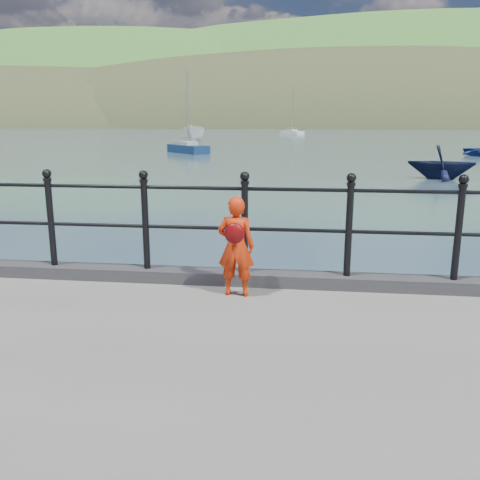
# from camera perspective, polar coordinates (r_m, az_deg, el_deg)

# --- Properties ---
(ground) EXTENTS (600.00, 600.00, 0.00)m
(ground) POSITION_cam_1_polar(r_m,az_deg,el_deg) (6.73, -4.55, -12.40)
(ground) COLOR #2D4251
(ground) RESTS_ON ground
(kerb) EXTENTS (60.00, 0.30, 0.15)m
(kerb) POSITION_cam_1_polar(r_m,az_deg,el_deg) (6.20, -5.01, -4.02)
(kerb) COLOR #28282B
(kerb) RESTS_ON quay
(railing) EXTENTS (18.11, 0.11, 1.20)m
(railing) POSITION_cam_1_polar(r_m,az_deg,el_deg) (6.02, -5.16, 2.80)
(railing) COLOR black
(railing) RESTS_ON kerb
(far_shore) EXTENTS (830.00, 200.00, 156.00)m
(far_shore) POSITION_cam_1_polar(r_m,az_deg,el_deg) (249.44, 15.76, 7.04)
(far_shore) COLOR #333A21
(far_shore) RESTS_ON ground
(child) EXTENTS (0.42, 0.33, 1.12)m
(child) POSITION_cam_1_polar(r_m,az_deg,el_deg) (5.58, -0.46, -0.68)
(child) COLOR red
(child) RESTS_ON quay
(launch_white) EXTENTS (2.18, 5.76, 2.22)m
(launch_white) POSITION_cam_1_polar(r_m,az_deg,el_deg) (66.07, -5.12, 11.78)
(launch_white) COLOR white
(launch_white) RESTS_ON ground
(launch_navy) EXTENTS (3.65, 3.31, 1.67)m
(launch_navy) POSITION_cam_1_polar(r_m,az_deg,el_deg) (27.50, 21.69, 8.11)
(launch_navy) COLOR black
(launch_navy) RESTS_ON ground
(sailboat_deep) EXTENTS (4.95, 5.87, 8.84)m
(sailboat_deep) POSITION_cam_1_polar(r_m,az_deg,el_deg) (101.63, 5.85, 11.88)
(sailboat_deep) COLOR white
(sailboat_deep) RESTS_ON ground
(sailboat_port) EXTENTS (4.57, 4.87, 7.48)m
(sailboat_port) POSITION_cam_1_polar(r_m,az_deg,el_deg) (46.11, -5.87, 10.12)
(sailboat_port) COLOR navy
(sailboat_port) RESTS_ON ground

